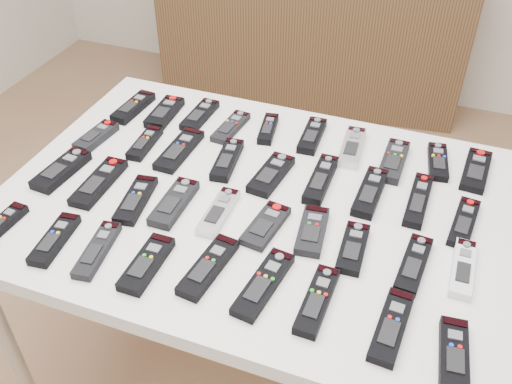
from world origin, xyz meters
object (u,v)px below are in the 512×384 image
(remote_8, at_px, (438,162))
(remote_18, at_px, (464,222))
(remote_13, at_px, (227,160))
(remote_14, at_px, (271,174))
(remote_17, at_px, (418,200))
(remote_35, at_px, (317,301))
(remote_21, at_px, (136,200))
(remote_30, at_px, (55,239))
(remote_22, at_px, (174,203))
(remote_34, at_px, (263,284))
(table, at_px, (256,216))
(remote_1, at_px, (165,112))
(remote_9, at_px, (476,170))
(remote_32, at_px, (147,264))
(remote_27, at_px, (414,264))
(remote_3, at_px, (231,127))
(remote_24, at_px, (266,225))
(remote_6, at_px, (352,147))
(remote_26, at_px, (353,248))
(remote_25, at_px, (312,231))
(remote_36, at_px, (391,326))
(sideboard, at_px, (311,32))
(remote_11, at_px, (145,143))
(remote_33, at_px, (208,267))
(remote_2, at_px, (200,115))
(remote_10, at_px, (96,136))
(remote_37, at_px, (454,354))
(remote_0, at_px, (133,107))
(remote_4, at_px, (268,129))
(remote_20, at_px, (99,182))
(remote_5, at_px, (312,136))
(remote_12, at_px, (179,150))
(remote_29, at_px, (2,224))
(remote_7, at_px, (394,161))
(remote_28, at_px, (463,268))
(remote_19, at_px, (61,170))
(remote_16, at_px, (370,192))
(remote_23, at_px, (219,212))
(remote_15, at_px, (321,179))

(remote_8, xyz_separation_m, remote_18, (0.09, -0.22, -0.00))
(remote_13, distance_m, remote_14, 0.13)
(remote_17, bearing_deg, remote_35, -109.44)
(remote_21, bearing_deg, remote_30, -126.76)
(remote_22, distance_m, remote_34, 0.33)
(table, height_order, remote_1, remote_1)
(remote_9, xyz_separation_m, remote_32, (-0.64, -0.60, 0.00))
(remote_27, bearing_deg, table, 170.45)
(remote_3, bearing_deg, remote_32, -80.88)
(remote_18, bearing_deg, remote_24, -152.26)
(remote_14, bearing_deg, remote_21, -136.25)
(remote_6, xyz_separation_m, remote_26, (0.09, -0.38, -0.00))
(remote_8, relative_size, remote_14, 0.91)
(remote_24, bearing_deg, remote_35, -37.74)
(remote_25, bearing_deg, remote_36, -50.09)
(remote_36, bearing_deg, table, 147.53)
(table, relative_size, remote_18, 7.32)
(remote_6, bearing_deg, remote_22, -136.29)
(sideboard, height_order, remote_11, sideboard)
(remote_33, xyz_separation_m, remote_36, (0.39, -0.02, -0.00))
(remote_21, xyz_separation_m, remote_35, (0.50, -0.15, 0.00))
(table, bearing_deg, remote_2, 134.59)
(remote_35, xyz_separation_m, remote_36, (0.15, -0.01, -0.00))
(remote_10, height_order, remote_37, same)
(remote_0, relative_size, remote_30, 1.06)
(remote_9, distance_m, remote_21, 0.87)
(table, height_order, remote_26, remote_26)
(remote_30, height_order, remote_37, remote_37)
(remote_4, distance_m, remote_20, 0.50)
(remote_20, relative_size, remote_37, 1.24)
(remote_5, bearing_deg, remote_13, -135.98)
(remote_27, bearing_deg, remote_24, -176.26)
(remote_10, bearing_deg, table, -3.06)
(remote_1, distance_m, remote_12, 0.20)
(remote_27, bearing_deg, remote_29, -162.76)
(remote_33, bearing_deg, remote_5, 89.89)
(remote_8, relative_size, remote_17, 0.78)
(remote_7, relative_size, remote_24, 1.18)
(remote_21, height_order, remote_28, same)
(remote_33, bearing_deg, remote_9, 54.16)
(remote_5, distance_m, remote_19, 0.68)
(remote_10, xyz_separation_m, remote_12, (0.25, 0.02, -0.00))
(remote_11, distance_m, remote_29, 0.43)
(remote_16, bearing_deg, remote_20, -160.95)
(remote_8, bearing_deg, remote_23, -148.77)
(remote_25, height_order, remote_35, same)
(remote_15, relative_size, remote_27, 1.11)
(remote_0, height_order, remote_19, same)
(remote_2, bearing_deg, remote_16, -16.79)
(remote_8, height_order, remote_34, same)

